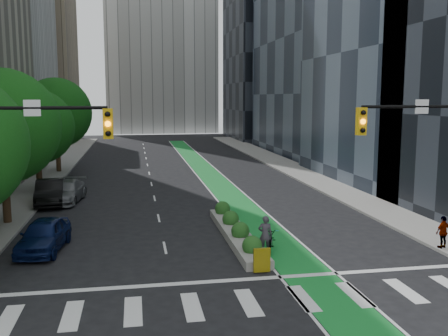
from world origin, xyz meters
name	(u,v)px	position (x,y,z in m)	size (l,w,h in m)	color
ground	(242,292)	(0.00, 0.00, 0.00)	(160.00, 160.00, 0.00)	black
sidewalk_left	(36,185)	(-11.80, 25.00, 0.07)	(3.60, 90.00, 0.15)	gray
sidewalk_right	(311,177)	(11.80, 25.00, 0.07)	(3.60, 90.00, 0.15)	gray
bike_lane_paint	(207,172)	(3.00, 30.00, 0.01)	(2.20, 70.00, 0.01)	#188832
building_tan_far	(27,59)	(-20.00, 66.00, 13.00)	(14.00, 16.00, 26.00)	tan
building_dark_end	(272,57)	(20.00, 68.00, 14.00)	(14.00, 18.00, 28.00)	black
tree_mid	(2,126)	(-11.00, 12.00, 5.57)	(6.40, 6.40, 8.78)	black
tree_midfar	(37,127)	(-11.00, 22.00, 4.95)	(5.60, 5.60, 7.76)	black
tree_far	(56,113)	(-11.00, 32.00, 5.69)	(6.60, 6.60, 9.00)	black
median_planter	(236,231)	(1.20, 7.04, 0.37)	(1.20, 10.26, 1.10)	gray
bicycle	(271,238)	(2.43, 4.88, 0.54)	(0.72, 2.07, 1.09)	gray
cyclist	(265,235)	(2.00, 4.27, 0.90)	(0.66, 0.43, 1.80)	#3F3742
parked_car_left_near	(44,235)	(-8.10, 6.52, 0.76)	(1.80, 4.48, 1.53)	#0B1844
parked_car_left_mid	(50,192)	(-9.50, 17.27, 0.83)	(1.76, 5.05, 1.66)	black
parked_car_left_far	(66,192)	(-8.52, 17.78, 0.73)	(2.04, 5.02, 1.46)	slate
pedestrian_far	(443,232)	(10.30, 3.17, 0.92)	(0.90, 0.37, 1.53)	gray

